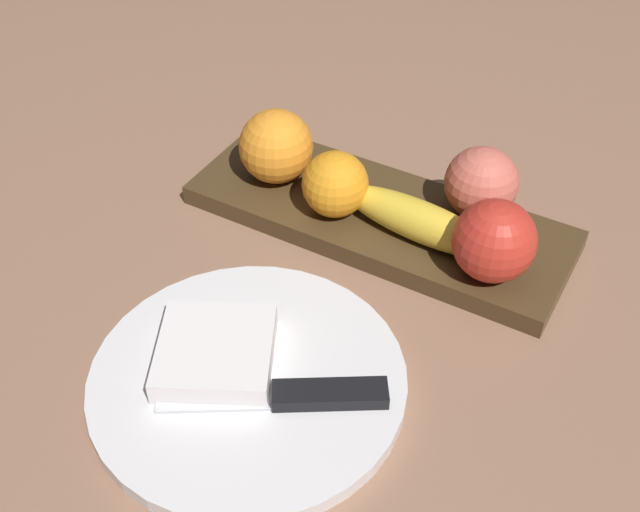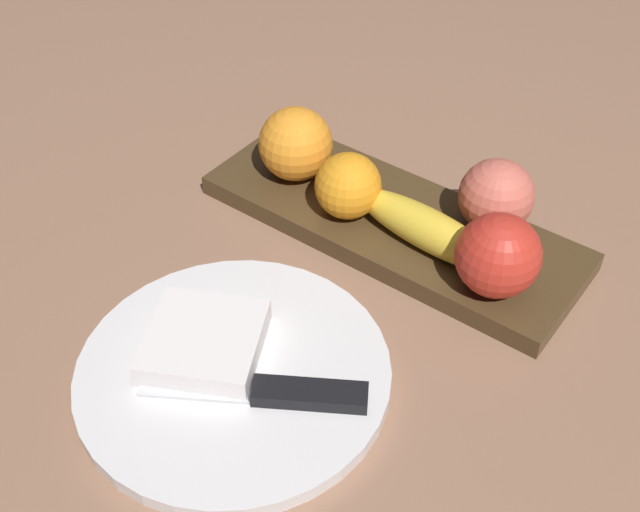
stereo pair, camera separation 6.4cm
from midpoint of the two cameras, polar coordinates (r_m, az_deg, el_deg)
The scene contains 10 objects.
ground_plane at distance 0.79m, azimuth 4.25°, elevation 1.42°, with size 2.40×2.40×0.00m, color #946950.
fruit_tray at distance 0.80m, azimuth 7.37°, elevation 2.33°, with size 0.38×0.14×0.02m, color #49351D.
apple at distance 0.71m, azimuth 15.16°, elevation 0.06°, with size 0.07×0.07×0.07m, color red.
banana at distance 0.75m, azimuth 10.13°, elevation 1.77°, with size 0.16×0.04×0.04m, color yellow.
orange_near_apple at distance 0.77m, azimuth 4.39°, elevation 4.89°, with size 0.06×0.06×0.06m, color orange.
orange_near_banana at distance 0.81m, azimuth 0.52°, elevation 7.87°, with size 0.08×0.08×0.08m, color orange.
peach at distance 0.77m, azimuth 14.72°, elevation 4.05°, with size 0.07×0.07×0.07m, color #D96654.
dinner_plate at distance 0.66m, azimuth -3.38°, elevation -8.41°, with size 0.26×0.26×0.01m, color white.
folded_napkin at distance 0.66m, azimuth -5.60°, elevation -6.13°, with size 0.09×0.09×0.02m, color white.
knife at distance 0.63m, azimuth 0.79°, elevation -9.88°, with size 0.16×0.11×0.01m.
Camera 2 is at (-0.34, 0.50, 0.52)m, focal length 45.13 mm.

